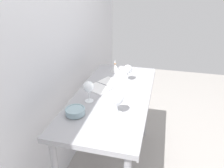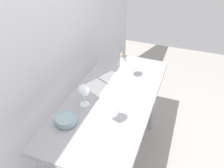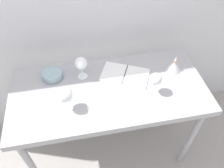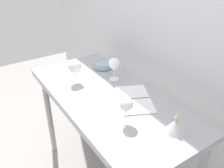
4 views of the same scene
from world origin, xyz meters
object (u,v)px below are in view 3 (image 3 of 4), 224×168
(wine_glass_far_left, at_px, (81,64))
(open_notebook, at_px, (125,75))
(tasting_sheet_upper, at_px, (99,99))
(decanter_funnel, at_px, (174,66))
(wine_glass_near_right, at_px, (156,79))
(tasting_bowl, at_px, (52,75))
(wine_glass_near_left, at_px, (65,96))

(wine_glass_far_left, xyz_separation_m, open_notebook, (0.31, -0.04, -0.13))
(tasting_sheet_upper, bearing_deg, wine_glass_far_left, 108.58)
(open_notebook, height_order, decanter_funnel, decanter_funnel)
(tasting_sheet_upper, bearing_deg, wine_glass_near_right, -1.13)
(wine_glass_far_left, bearing_deg, tasting_sheet_upper, -70.16)
(tasting_bowl, relative_size, decanter_funnel, 1.13)
(open_notebook, distance_m, decanter_funnel, 0.38)
(open_notebook, height_order, tasting_sheet_upper, open_notebook)
(wine_glass_far_left, bearing_deg, open_notebook, -8.11)
(wine_glass_near_right, distance_m, open_notebook, 0.28)
(tasting_bowl, bearing_deg, wine_glass_near_right, -21.22)
(wine_glass_near_right, distance_m, wine_glass_far_left, 0.53)
(wine_glass_far_left, relative_size, decanter_funnel, 1.36)
(tasting_bowl, bearing_deg, open_notebook, -8.15)
(wine_glass_far_left, xyz_separation_m, tasting_sheet_upper, (0.09, -0.24, -0.13))
(wine_glass_near_left, height_order, decanter_funnel, wine_glass_near_left)
(tasting_bowl, bearing_deg, wine_glass_near_left, -72.46)
(wine_glass_near_left, distance_m, tasting_bowl, 0.33)
(open_notebook, height_order, tasting_bowl, tasting_bowl)
(wine_glass_near_left, bearing_deg, open_notebook, 27.04)
(wine_glass_far_left, bearing_deg, wine_glass_near_left, -114.78)
(tasting_sheet_upper, distance_m, tasting_bowl, 0.41)
(open_notebook, distance_m, tasting_bowl, 0.54)
(wine_glass_near_left, height_order, wine_glass_near_right, wine_glass_near_left)
(wine_glass_near_right, relative_size, open_notebook, 0.41)
(tasting_sheet_upper, relative_size, decanter_funnel, 1.87)
(tasting_bowl, bearing_deg, wine_glass_far_left, -8.21)
(open_notebook, bearing_deg, tasting_bowl, -162.61)
(open_notebook, relative_size, decanter_funnel, 3.07)
(wine_glass_near_left, relative_size, tasting_bowl, 1.19)
(wine_glass_near_left, relative_size, decanter_funnel, 1.35)
(wine_glass_near_left, bearing_deg, wine_glass_near_right, 2.89)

